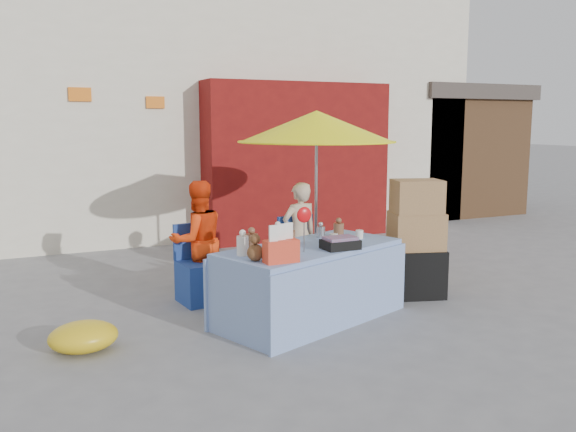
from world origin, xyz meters
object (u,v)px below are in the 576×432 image
chair_left (202,279)px  box_stack (416,243)px  market_table (310,282)px  vendor_beige (299,235)px  umbrella (317,127)px  chair_right (304,267)px  vendor_orange (198,240)px

chair_left → box_stack: box_stack is taller
market_table → box_stack: size_ratio=1.62×
vendor_beige → umbrella: size_ratio=0.60×
umbrella → box_stack: umbrella is taller
chair_right → vendor_beige: (0.00, 0.13, 0.37)m
market_table → vendor_beige: size_ratio=1.71×
box_stack → chair_right: bearing=141.5°
umbrella → chair_left: bearing=-169.6°
chair_left → vendor_beige: (1.25, 0.13, 0.37)m
chair_left → chair_right: (1.25, 0.00, 0.00)m
market_table → vendor_orange: bearing=103.6°
chair_right → vendor_orange: (-1.25, 0.13, 0.41)m
umbrella → box_stack: (0.70, -1.08, -1.28)m
chair_left → umbrella: umbrella is taller
market_table → umbrella: umbrella is taller
umbrella → market_table: bearing=-120.0°
vendor_orange → box_stack: size_ratio=1.00×
umbrella → vendor_orange: bearing=-174.5°
chair_right → umbrella: 1.69m
vendor_beige → umbrella: 1.31m
box_stack → vendor_orange: bearing=157.5°
market_table → vendor_beige: bearing=48.4°
chair_left → vendor_orange: size_ratio=0.64×
chair_right → vendor_orange: vendor_orange is taller
chair_right → umbrella: size_ratio=0.41×
vendor_beige → box_stack: 1.37m
chair_right → vendor_beige: 0.39m
market_table → vendor_beige: (0.47, 1.18, 0.24)m
market_table → chair_left: 1.31m
market_table → vendor_orange: vendor_orange is taller
market_table → box_stack: 1.50m
vendor_orange → umbrella: 1.98m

